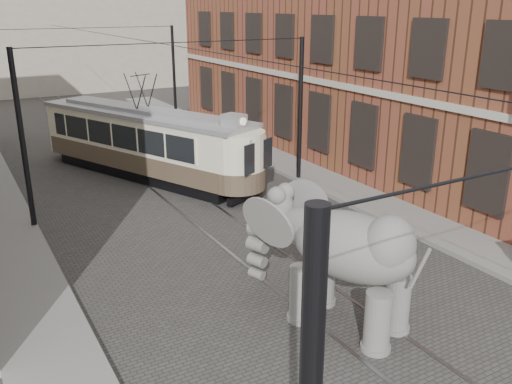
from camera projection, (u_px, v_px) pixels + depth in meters
ground at (266, 260)px, 16.41m from camera, size 120.00×120.00×0.00m
tram_rails at (266, 259)px, 16.41m from camera, size 1.54×80.00×0.02m
sidewalk_right at (413, 220)px, 19.21m from camera, size 2.00×60.00×0.15m
sidewalk_left at (36, 316)px, 13.33m from camera, size 2.00×60.00×0.15m
brick_building at (365, 30)px, 27.02m from camera, size 8.00×26.00×12.00m
distant_block at (27, 7)px, 46.97m from camera, size 28.00×10.00×14.00m
catenary at (190, 130)px, 19.45m from camera, size 11.00×30.20×6.00m
tram at (144, 127)px, 23.63m from camera, size 6.62×11.25×4.47m
elephant at (351, 265)px, 12.61m from camera, size 4.53×5.80×3.13m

